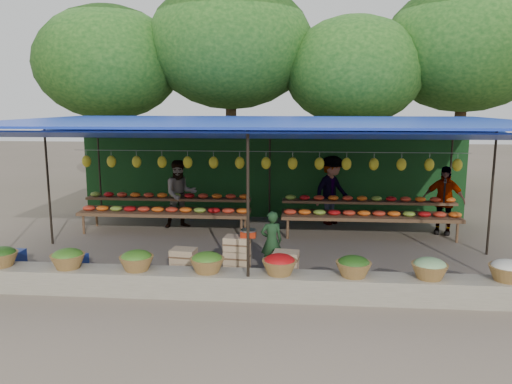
# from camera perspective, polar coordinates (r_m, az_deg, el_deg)

# --- Properties ---
(ground) EXTENTS (60.00, 60.00, 0.00)m
(ground) POSITION_cam_1_polar(r_m,az_deg,el_deg) (11.07, 0.64, -6.51)
(ground) COLOR #655B4B
(ground) RESTS_ON ground
(stone_curb) EXTENTS (10.60, 0.55, 0.40)m
(stone_curb) POSITION_cam_1_polar(r_m,az_deg,el_deg) (8.41, -0.79, -10.55)
(stone_curb) COLOR slate
(stone_curb) RESTS_ON ground
(stall_canopy) EXTENTS (10.80, 6.60, 2.82)m
(stall_canopy) POSITION_cam_1_polar(r_m,az_deg,el_deg) (10.68, 0.69, 7.51)
(stall_canopy) COLOR black
(stall_canopy) RESTS_ON ground
(produce_baskets) EXTENTS (8.98, 0.58, 0.34)m
(produce_baskets) POSITION_cam_1_polar(r_m,az_deg,el_deg) (8.30, -1.49, -8.17)
(produce_baskets) COLOR brown
(produce_baskets) RESTS_ON stone_curb
(netting_backdrop) EXTENTS (10.60, 0.06, 2.50)m
(netting_backdrop) POSITION_cam_1_polar(r_m,az_deg,el_deg) (13.89, 1.63, 2.17)
(netting_backdrop) COLOR #174217
(netting_backdrop) RESTS_ON ground
(tree_row) EXTENTS (16.51, 5.50, 7.12)m
(tree_row) POSITION_cam_1_polar(r_m,az_deg,el_deg) (16.74, 4.08, 15.35)
(tree_row) COLOR #371C14
(tree_row) RESTS_ON ground
(fruit_table_left) EXTENTS (4.21, 0.95, 0.93)m
(fruit_table_left) POSITION_cam_1_polar(r_m,az_deg,el_deg) (12.64, -10.23, -1.74)
(fruit_table_left) COLOR #4A381D
(fruit_table_left) RESTS_ON ground
(fruit_table_right) EXTENTS (4.21, 0.95, 0.93)m
(fruit_table_right) POSITION_cam_1_polar(r_m,az_deg,el_deg) (12.32, 12.85, -2.14)
(fruit_table_right) COLOR #4A381D
(fruit_table_right) RESTS_ON ground
(crate_counter) EXTENTS (2.39, 0.39, 0.77)m
(crate_counter) POSITION_cam_1_polar(r_m,az_deg,el_deg) (9.27, -2.35, -7.84)
(crate_counter) COLOR #A47C5D
(crate_counter) RESTS_ON ground
(weighing_scale) EXTENTS (0.29, 0.29, 0.31)m
(weighing_scale) POSITION_cam_1_polar(r_m,az_deg,el_deg) (9.09, -0.87, -4.70)
(weighing_scale) COLOR #AA260D
(weighing_scale) RESTS_ON crate_counter
(vendor_seated) EXTENTS (0.49, 0.39, 1.17)m
(vendor_seated) POSITION_cam_1_polar(r_m,az_deg,el_deg) (9.51, 1.79, -5.65)
(vendor_seated) COLOR #1B3B1D
(vendor_seated) RESTS_ON ground
(customer_left) EXTENTS (1.05, 0.95, 1.75)m
(customer_left) POSITION_cam_1_polar(r_m,az_deg,el_deg) (12.90, -8.64, -0.25)
(customer_left) COLOR slate
(customer_left) RESTS_ON ground
(customer_mid) EXTENTS (1.32, 1.30, 1.82)m
(customer_mid) POSITION_cam_1_polar(r_m,az_deg,el_deg) (13.27, 8.64, 0.20)
(customer_mid) COLOR slate
(customer_mid) RESTS_ON ground
(customer_right) EXTENTS (1.06, 0.72, 1.68)m
(customer_right) POSITION_cam_1_polar(r_m,az_deg,el_deg) (12.99, 20.65, -0.88)
(customer_right) COLOR slate
(customer_right) RESTS_ON ground
(blue_crate_front) EXTENTS (0.56, 0.41, 0.34)m
(blue_crate_front) POSITION_cam_1_polar(r_m,az_deg,el_deg) (10.94, -26.47, -6.89)
(blue_crate_front) COLOR navy
(blue_crate_front) RESTS_ON ground
(blue_crate_back) EXTENTS (0.59, 0.49, 0.31)m
(blue_crate_back) POSITION_cam_1_polar(r_m,az_deg,el_deg) (10.32, -20.27, -7.52)
(blue_crate_back) COLOR navy
(blue_crate_back) RESTS_ON ground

